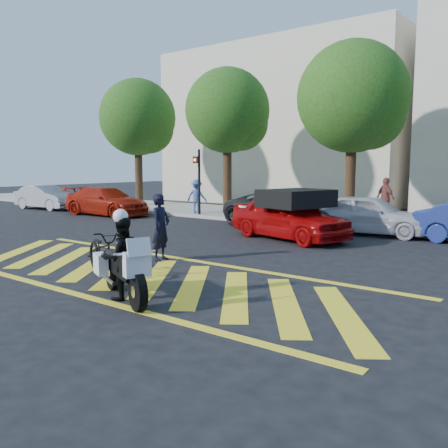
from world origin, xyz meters
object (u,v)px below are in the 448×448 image
Objects in this scene: parked_mid_right at (369,215)px; officer_bike at (161,227)px; police_motorcycle at (123,269)px; parked_mid_left at (286,210)px; red_convertible at (289,217)px; parked_left at (106,201)px; bicycle at (103,252)px; officer_moto at (122,258)px; parked_far_left at (46,197)px.

officer_bike is at bearing 155.41° from parked_mid_right.
police_motorcycle is 0.42× the size of parked_mid_left.
parked_mid_right is at bearing -17.99° from red_convertible.
police_motorcycle is 0.45× the size of parked_left.
bicycle is 10.08m from parked_mid_right.
officer_bike is at bearing 26.42° from bicycle.
parked_mid_left is at bearing 86.59° from parked_mid_right.
red_convertible is at bearing -147.45° from officer_moto.
parked_mid_left reaches higher than police_motorcycle.
parked_mid_left is at bearing -8.34° from officer_bike.
parked_mid_left is at bearing -84.89° from parked_left.
officer_bike is 0.37× the size of parked_left.
parked_far_left is 5.20m from parked_left.
parked_mid_right reaches higher than parked_far_left.
red_convertible is 2.95m from parked_mid_left.
officer_bike reaches higher than bicycle.
parked_mid_right is (2.64, 7.77, -0.15)m from officer_bike.
parked_mid_right is at bearing 111.47° from police_motorcycle.
red_convertible is 3.18m from parked_mid_right.
red_convertible is 0.93× the size of parked_left.
parked_left is (-10.96, 1.25, -0.06)m from red_convertible.
officer_moto is 0.38× the size of parked_far_left.
red_convertible is 1.09× the size of parked_far_left.
officer_bike is at bearing -121.76° from officer_moto.
bicycle is 2.08m from police_motorcycle.
red_convertible is (-1.10, 8.10, 0.20)m from police_motorcycle.
parked_mid_right is at bearing -158.62° from officer_moto.
parked_mid_left is (-2.65, 10.61, 0.16)m from police_motorcycle.
parked_mid_left is (9.41, 1.26, 0.03)m from parked_left.
officer_moto reaches higher than parked_mid_right.
police_motorcycle is 10.77m from parked_mid_right.
parked_mid_left is (-1.55, 2.51, -0.04)m from red_convertible.
parked_left is (5.20, 0.00, 0.02)m from parked_far_left.
parked_far_left is 0.96× the size of parked_mid_right.
red_convertible is at bearing -99.04° from parked_left.
parked_far_left is 0.86× the size of parked_left.
bicycle is 1.29× the size of officer_moto.
officer_bike is 0.34× the size of parked_mid_left.
officer_moto reaches higher than red_convertible.
police_motorcycle is 1.39× the size of officer_moto.
bicycle is 0.42× the size of parked_left.
parked_mid_right is (12.71, 1.40, 0.03)m from parked_left.
bicycle is at bearing -170.32° from red_convertible.
parked_mid_left is (-0.66, 7.63, -0.15)m from officer_bike.
police_motorcycle is 0.53× the size of parked_far_left.
red_convertible reaches higher than parked_left.
officer_bike is at bearing -124.83° from parked_left.
parked_mid_right reaches higher than parked_left.
red_convertible reaches higher than bicycle.
parked_left is at bearing 98.97° from red_convertible.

